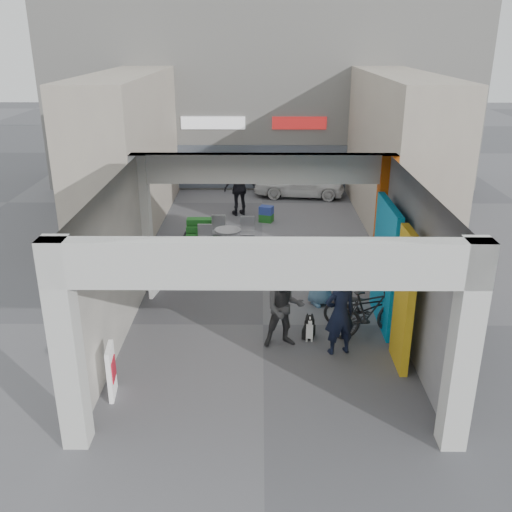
{
  "coord_description": "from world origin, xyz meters",
  "views": [
    {
      "loc": [
        -0.07,
        -11.5,
        6.17
      ],
      "look_at": [
        -0.17,
        1.0,
        1.29
      ],
      "focal_mm": 40.0,
      "sensor_mm": 36.0,
      "label": 1
    }
  ],
  "objects_px": {
    "border_collie": "(309,328)",
    "bicycle_rear": "(369,313)",
    "produce_stand": "(203,234)",
    "man_with_dog": "(340,314)",
    "man_crates": "(240,188)",
    "white_van": "(300,182)",
    "bicycle_front": "(367,307)",
    "man_back_turned": "(284,308)",
    "man_elderly": "(322,272)",
    "cafe_set": "(224,241)"
  },
  "relations": [
    {
      "from": "man_with_dog",
      "to": "produce_stand",
      "type": "bearing_deg",
      "value": -77.98
    },
    {
      "from": "man_back_turned",
      "to": "man_elderly",
      "type": "height_order",
      "value": "man_back_turned"
    },
    {
      "from": "produce_stand",
      "to": "cafe_set",
      "type": "bearing_deg",
      "value": -57.27
    },
    {
      "from": "cafe_set",
      "to": "produce_stand",
      "type": "height_order",
      "value": "cafe_set"
    },
    {
      "from": "bicycle_front",
      "to": "white_van",
      "type": "xyz_separation_m",
      "value": [
        -0.79,
        11.1,
        0.12
      ]
    },
    {
      "from": "man_elderly",
      "to": "border_collie",
      "type": "bearing_deg",
      "value": -127.67
    },
    {
      "from": "cafe_set",
      "to": "white_van",
      "type": "bearing_deg",
      "value": 67.32
    },
    {
      "from": "man_back_turned",
      "to": "man_crates",
      "type": "relative_size",
      "value": 0.87
    },
    {
      "from": "border_collie",
      "to": "white_van",
      "type": "height_order",
      "value": "white_van"
    },
    {
      "from": "man_back_turned",
      "to": "man_elderly",
      "type": "bearing_deg",
      "value": 54.22
    },
    {
      "from": "man_elderly",
      "to": "bicycle_rear",
      "type": "bearing_deg",
      "value": -84.43
    },
    {
      "from": "man_elderly",
      "to": "white_van",
      "type": "xyz_separation_m",
      "value": [
        0.09,
        9.88,
        -0.23
      ]
    },
    {
      "from": "produce_stand",
      "to": "man_crates",
      "type": "bearing_deg",
      "value": 59.6
    },
    {
      "from": "man_crates",
      "to": "bicycle_rear",
      "type": "relative_size",
      "value": 1.1
    },
    {
      "from": "bicycle_front",
      "to": "white_van",
      "type": "distance_m",
      "value": 11.12
    },
    {
      "from": "man_elderly",
      "to": "white_van",
      "type": "bearing_deg",
      "value": 65.57
    },
    {
      "from": "bicycle_rear",
      "to": "border_collie",
      "type": "bearing_deg",
      "value": 77.22
    },
    {
      "from": "man_crates",
      "to": "bicycle_rear",
      "type": "bearing_deg",
      "value": 86.72
    },
    {
      "from": "man_back_turned",
      "to": "white_van",
      "type": "bearing_deg",
      "value": 75.3
    },
    {
      "from": "white_van",
      "to": "bicycle_front",
      "type": "bearing_deg",
      "value": -169.74
    },
    {
      "from": "cafe_set",
      "to": "border_collie",
      "type": "relative_size",
      "value": 2.58
    },
    {
      "from": "bicycle_front",
      "to": "border_collie",
      "type": "bearing_deg",
      "value": 119.76
    },
    {
      "from": "man_back_turned",
      "to": "white_van",
      "type": "distance_m",
      "value": 11.93
    },
    {
      "from": "man_with_dog",
      "to": "man_back_turned",
      "type": "relative_size",
      "value": 1.02
    },
    {
      "from": "man_with_dog",
      "to": "man_elderly",
      "type": "xyz_separation_m",
      "value": [
        -0.13,
        2.3,
        -0.04
      ]
    },
    {
      "from": "cafe_set",
      "to": "man_back_turned",
      "type": "bearing_deg",
      "value": -73.95
    },
    {
      "from": "man_back_turned",
      "to": "white_van",
      "type": "relative_size",
      "value": 0.48
    },
    {
      "from": "border_collie",
      "to": "bicycle_rear",
      "type": "xyz_separation_m",
      "value": [
        1.31,
        0.19,
        0.29
      ]
    },
    {
      "from": "produce_stand",
      "to": "man_with_dog",
      "type": "bearing_deg",
      "value": -73.73
    },
    {
      "from": "bicycle_rear",
      "to": "white_van",
      "type": "height_order",
      "value": "white_van"
    },
    {
      "from": "man_back_turned",
      "to": "bicycle_front",
      "type": "xyz_separation_m",
      "value": [
        1.87,
        0.78,
        -0.37
      ]
    },
    {
      "from": "man_with_dog",
      "to": "man_crates",
      "type": "xyz_separation_m",
      "value": [
        -2.37,
        9.64,
        0.11
      ]
    },
    {
      "from": "cafe_set",
      "to": "man_with_dog",
      "type": "height_order",
      "value": "man_with_dog"
    },
    {
      "from": "man_elderly",
      "to": "bicycle_front",
      "type": "distance_m",
      "value": 1.54
    },
    {
      "from": "bicycle_rear",
      "to": "produce_stand",
      "type": "bearing_deg",
      "value": 14.84
    },
    {
      "from": "cafe_set",
      "to": "man_back_turned",
      "type": "distance_m",
      "value": 5.75
    },
    {
      "from": "man_with_dog",
      "to": "bicycle_rear",
      "type": "distance_m",
      "value": 1.11
    },
    {
      "from": "man_crates",
      "to": "white_van",
      "type": "bearing_deg",
      "value": -155.12
    },
    {
      "from": "border_collie",
      "to": "man_with_dog",
      "type": "distance_m",
      "value": 1.01
    },
    {
      "from": "cafe_set",
      "to": "produce_stand",
      "type": "xyz_separation_m",
      "value": [
        -0.73,
        0.76,
        -0.05
      ]
    },
    {
      "from": "produce_stand",
      "to": "man_with_dog",
      "type": "height_order",
      "value": "man_with_dog"
    },
    {
      "from": "border_collie",
      "to": "man_crates",
      "type": "relative_size",
      "value": 0.32
    },
    {
      "from": "border_collie",
      "to": "produce_stand",
      "type": "bearing_deg",
      "value": 132.24
    },
    {
      "from": "cafe_set",
      "to": "bicycle_front",
      "type": "xyz_separation_m",
      "value": [
        3.45,
        -4.72,
        0.14
      ]
    },
    {
      "from": "man_crates",
      "to": "bicycle_rear",
      "type": "xyz_separation_m",
      "value": [
        3.12,
        -8.91,
        -0.45
      ]
    },
    {
      "from": "produce_stand",
      "to": "border_collie",
      "type": "bearing_deg",
      "value": -75.79
    },
    {
      "from": "man_back_turned",
      "to": "bicycle_rear",
      "type": "relative_size",
      "value": 0.96
    },
    {
      "from": "man_with_dog",
      "to": "man_back_turned",
      "type": "bearing_deg",
      "value": -30.83
    },
    {
      "from": "cafe_set",
      "to": "man_crates",
      "type": "relative_size",
      "value": 0.83
    },
    {
      "from": "man_elderly",
      "to": "bicycle_rear",
      "type": "distance_m",
      "value": 1.82
    }
  ]
}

